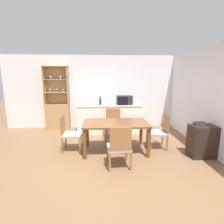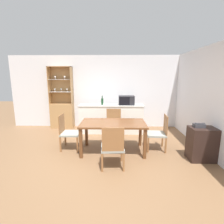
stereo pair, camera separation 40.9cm
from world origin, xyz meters
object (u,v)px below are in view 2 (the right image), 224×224
Objects in this scene: dining_chair_head_near at (113,147)px; microwave at (126,100)px; dining_table at (113,126)px; side_cabinet at (202,144)px; wine_bottle at (102,101)px; dining_chair_side_right_far at (158,133)px; display_cabinet at (62,111)px; telephone at (199,125)px; dining_chair_side_left_far at (69,132)px; dining_chair_head_far at (114,125)px.

dining_chair_head_near is 2.46m from microwave.
dining_table is 2.02m from side_cabinet.
microwave is 1.70× the size of wine_bottle.
wine_bottle is (-0.37, 1.49, 0.39)m from dining_table.
dining_chair_side_right_far is at bearing -63.07° from microwave.
side_cabinet is (3.82, -2.44, -0.25)m from display_cabinet.
telephone is (2.25, -1.86, -0.26)m from wine_bottle.
dining_table is 6.90× the size of telephone.
display_cabinet is 2.42× the size of dining_chair_side_left_far.
side_cabinet is 3.27× the size of telephone.
dining_chair_head_near is at bearing -99.77° from microwave.
dining_chair_side_left_far reaches higher than side_cabinet.
microwave reaches higher than dining_chair_side_right_far.
dining_chair_head_near reaches higher than dining_table.
dining_chair_head_near is (1.86, -2.83, -0.18)m from display_cabinet.
microwave reaches higher than telephone.
side_cabinet is (1.96, -0.40, -0.28)m from dining_table.
dining_chair_head_far is (1.86, -1.24, -0.18)m from display_cabinet.
dining_chair_head_far is 1.79× the size of microwave.
dining_chair_side_left_far is 1.00× the size of dining_chair_side_right_far.
display_cabinet is 2.42× the size of dining_chair_head_near.
telephone is (1.88, 0.42, 0.34)m from dining_chair_head_near.
microwave is at bearing 75.30° from dining_table.
display_cabinet is at bearing 132.44° from dining_table.
dining_chair_side_left_far reaches higher than dining_table.
microwave is at bearing 4.48° from wine_bottle.
dining_chair_head_far is at bearing 89.96° from dining_table.
dining_table is 1.16m from dining_chair_side_right_far.
dining_chair_head_near reaches higher than side_cabinet.
display_cabinet is 7.34× the size of wine_bottle.
dining_chair_head_far is at bearing -61.80° from wine_bottle.
microwave is at bearing -12.01° from display_cabinet.
microwave is 2.44m from telephone.
display_cabinet is 2.76m from dining_table.
dining_chair_head_near is 2.00m from side_cabinet.
dining_chair_head_near is 1.21× the size of side_cabinet.
dining_chair_side_left_far is 3.95× the size of telephone.
wine_bottle is at bearing 140.96° from side_cabinet.
side_cabinet is at bearing -39.04° from wine_bottle.
dining_chair_head_near reaches higher than telephone.
dining_chair_side_right_far is (2.26, -0.00, 0.00)m from dining_chair_side_left_far.
microwave is (-0.72, 1.42, 0.63)m from dining_chair_side_right_far.
dining_chair_head_far is at bearing 148.62° from side_cabinet.
dining_table is (1.86, -2.04, 0.03)m from display_cabinet.
microwave reaches higher than side_cabinet.
microwave is at bearing 133.04° from dining_chair_side_left_far.
dining_table is 0.82m from dining_chair_head_near.
microwave is 0.78m from wine_bottle.
dining_chair_side_left_far is at bearing 136.99° from dining_chair_head_near.
display_cabinet reaches higher than wine_bottle.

